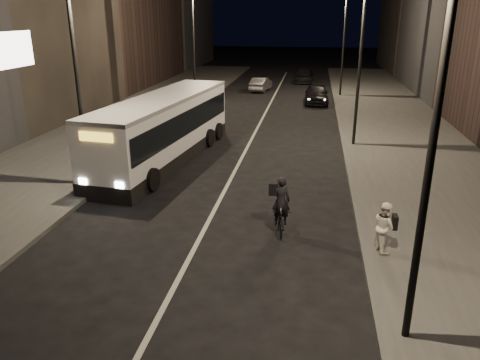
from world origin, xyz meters
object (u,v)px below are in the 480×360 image
at_px(streetlight_right_near, 424,96).
at_px(streetlight_left_near, 81,53).
at_px(streetlight_left_far, 197,33).
at_px(pedestrian_woman, 385,227).
at_px(car_mid, 261,84).
at_px(streetlight_right_far, 341,31).
at_px(car_near, 317,94).
at_px(cyclist_on_bicycle, 281,213).
at_px(city_bus, 164,126).
at_px(streetlight_right_mid, 356,43).
at_px(car_far, 304,75).

relative_size(streetlight_right_near, streetlight_left_near, 1.00).
xyz_separation_m(streetlight_left_far, pedestrian_woman, (10.93, -22.08, -4.44)).
relative_size(streetlight_left_near, car_mid, 2.16).
relative_size(streetlight_right_far, car_near, 1.83).
bearing_deg(cyclist_on_bicycle, streetlight_right_far, 77.04).
bearing_deg(streetlight_left_near, streetlight_left_far, 90.00).
height_order(city_bus, car_near, city_bus).
bearing_deg(streetlight_left_near, streetlight_right_mid, 36.88).
relative_size(streetlight_left_far, car_near, 1.83).
bearing_deg(car_far, pedestrian_woman, -82.39).
relative_size(streetlight_right_mid, car_near, 1.83).
bearing_deg(car_far, city_bus, -99.16).
distance_m(streetlight_left_near, city_bus, 5.78).
relative_size(streetlight_right_far, cyclist_on_bicycle, 4.14).
xyz_separation_m(streetlight_right_near, car_far, (-3.06, 40.72, -4.69)).
height_order(streetlight_right_mid, streetlight_right_far, same).
xyz_separation_m(streetlight_right_mid, streetlight_left_far, (-10.66, 10.00, 0.00)).
height_order(streetlight_left_near, pedestrian_woman, streetlight_left_near).
bearing_deg(city_bus, streetlight_right_near, -46.70).
height_order(streetlight_right_far, city_bus, streetlight_right_far).
distance_m(streetlight_right_mid, streetlight_right_far, 16.00).
height_order(streetlight_left_near, car_far, streetlight_left_near).
relative_size(streetlight_right_near, cyclist_on_bicycle, 4.14).
height_order(streetlight_right_mid, car_mid, streetlight_right_mid).
xyz_separation_m(streetlight_right_near, pedestrian_woman, (0.27, 3.92, -4.44)).
xyz_separation_m(streetlight_left_near, cyclist_on_bicycle, (7.83, -2.96, -4.71)).
height_order(streetlight_right_near, car_mid, streetlight_right_near).
height_order(streetlight_right_mid, streetlight_left_near, same).
bearing_deg(car_mid, streetlight_left_far, 72.47).
bearing_deg(car_near, streetlight_left_far, -164.67).
relative_size(streetlight_right_far, pedestrian_woman, 5.35).
distance_m(streetlight_left_far, city_bus, 14.47).
bearing_deg(streetlight_left_far, cyclist_on_bicycle, -69.51).
relative_size(city_bus, car_mid, 3.10).
height_order(streetlight_right_far, car_mid, streetlight_right_far).
bearing_deg(streetlight_left_far, streetlight_right_far, 29.36).
height_order(streetlight_right_mid, car_far, streetlight_right_mid).
bearing_deg(car_far, streetlight_right_near, -83.26).
bearing_deg(city_bus, streetlight_left_near, -105.98).
xyz_separation_m(streetlight_left_far, car_far, (7.60, 14.72, -4.69)).
xyz_separation_m(cyclist_on_bicycle, car_mid, (-3.97, 29.14, -0.03)).
relative_size(streetlight_right_mid, streetlight_left_far, 1.00).
bearing_deg(streetlight_right_near, streetlight_left_near, 143.12).
relative_size(car_near, car_mid, 1.18).
distance_m(cyclist_on_bicycle, car_far, 35.68).
relative_size(streetlight_left_far, city_bus, 0.69).
bearing_deg(car_near, car_far, 95.13).
xyz_separation_m(city_bus, car_far, (5.87, 28.61, -1.02)).
bearing_deg(cyclist_on_bicycle, car_far, 83.41).
distance_m(streetlight_right_mid, car_far, 25.35).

